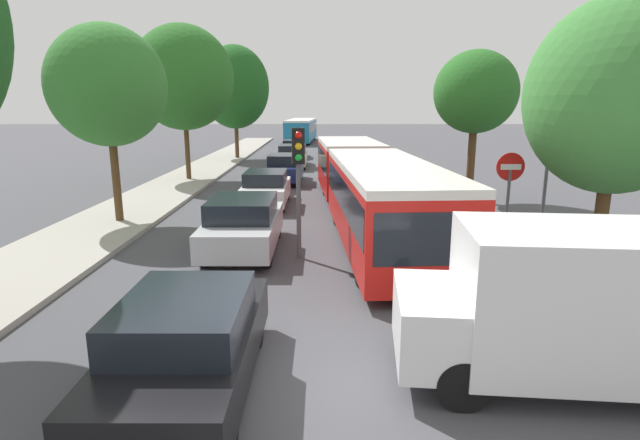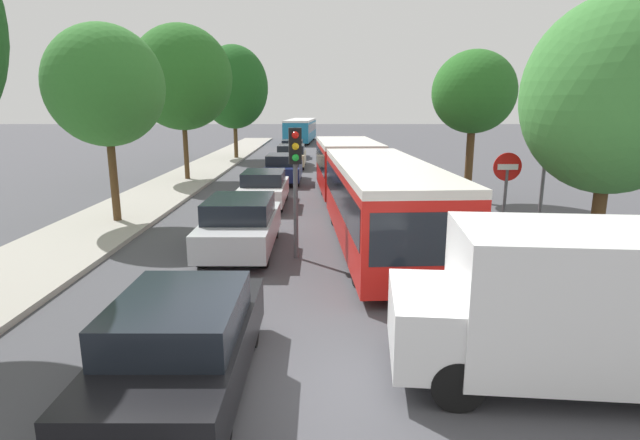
# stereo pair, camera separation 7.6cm
# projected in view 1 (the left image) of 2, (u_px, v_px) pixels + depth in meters

# --- Properties ---
(ground_plane) EXTENTS (200.00, 200.00, 0.00)m
(ground_plane) POSITION_uv_depth(u_px,v_px,m) (307.00, 381.00, 7.34)
(ground_plane) COLOR #47474C
(kerb_strip_left) EXTENTS (3.20, 57.92, 0.14)m
(kerb_strip_left) POSITION_uv_depth(u_px,v_px,m) (203.00, 170.00, 30.65)
(kerb_strip_left) COLOR #9E998E
(kerb_strip_left) RESTS_ON ground
(articulated_bus) EXTENTS (3.39, 16.39, 2.42)m
(articulated_bus) POSITION_uv_depth(u_px,v_px,m) (365.00, 181.00, 17.28)
(articulated_bus) COLOR red
(articulated_bus) RESTS_ON ground
(city_bus_rear) EXTENTS (3.18, 11.49, 2.45)m
(city_bus_rear) POSITION_uv_depth(u_px,v_px,m) (300.00, 129.00, 53.70)
(city_bus_rear) COLOR teal
(city_bus_rear) RESTS_ON ground
(queued_car_black) EXTENTS (1.77, 4.17, 1.45)m
(queued_car_black) POSITION_uv_depth(u_px,v_px,m) (187.00, 344.00, 6.91)
(queued_car_black) COLOR black
(queued_car_black) RESTS_ON ground
(queued_car_silver) EXTENTS (1.85, 4.36, 1.51)m
(queued_car_silver) POSITION_uv_depth(u_px,v_px,m) (242.00, 224.00, 13.66)
(queued_car_silver) COLOR #B7BABF
(queued_car_silver) RESTS_ON ground
(queued_car_white) EXTENTS (1.72, 4.04, 1.40)m
(queued_car_white) POSITION_uv_depth(u_px,v_px,m) (265.00, 188.00, 19.91)
(queued_car_white) COLOR white
(queued_car_white) RESTS_ON ground
(queued_car_navy) EXTENTS (1.80, 4.23, 1.47)m
(queued_car_navy) POSITION_uv_depth(u_px,v_px,m) (284.00, 168.00, 25.92)
(queued_car_navy) COLOR navy
(queued_car_navy) RESTS_ON ground
(queued_car_tan) EXTENTS (1.79, 4.22, 1.47)m
(queued_car_tan) POSITION_uv_depth(u_px,v_px,m) (292.00, 156.00, 32.08)
(queued_car_tan) COLOR tan
(queued_car_tan) RESTS_ON ground
(queued_car_blue) EXTENTS (1.65, 3.88, 1.35)m
(queued_car_blue) POSITION_uv_depth(u_px,v_px,m) (293.00, 149.00, 38.19)
(queued_car_blue) COLOR #284799
(queued_car_blue) RESTS_ON ground
(white_van) EXTENTS (5.16, 2.40, 2.31)m
(white_van) POSITION_uv_depth(u_px,v_px,m) (589.00, 302.00, 7.04)
(white_van) COLOR white
(white_van) RESTS_ON ground
(traffic_light) EXTENTS (0.34, 0.37, 3.40)m
(traffic_light) POSITION_uv_depth(u_px,v_px,m) (297.00, 164.00, 12.65)
(traffic_light) COLOR #56595E
(traffic_light) RESTS_ON ground
(no_entry_sign) EXTENTS (0.70, 0.08, 2.82)m
(no_entry_sign) POSITION_uv_depth(u_px,v_px,m) (507.00, 191.00, 12.43)
(no_entry_sign) COLOR #56595E
(no_entry_sign) RESTS_ON ground
(direction_sign_post) EXTENTS (0.29, 1.39, 3.60)m
(direction_sign_post) POSITION_uv_depth(u_px,v_px,m) (547.00, 157.00, 13.70)
(direction_sign_post) COLOR #56595E
(direction_sign_post) RESTS_ON ground
(tree_left_mid) EXTENTS (3.73, 3.73, 6.49)m
(tree_left_mid) POSITION_uv_depth(u_px,v_px,m) (109.00, 89.00, 15.94)
(tree_left_mid) COLOR #51381E
(tree_left_mid) RESTS_ON ground
(tree_left_far) EXTENTS (5.10, 5.10, 7.93)m
(tree_left_far) POSITION_uv_depth(u_px,v_px,m) (182.00, 78.00, 25.29)
(tree_left_far) COLOR #51381E
(tree_left_far) RESTS_ON ground
(tree_left_distant) EXTENTS (4.92, 4.92, 8.15)m
(tree_left_distant) POSITION_uv_depth(u_px,v_px,m) (234.00, 87.00, 35.89)
(tree_left_distant) COLOR #51381E
(tree_left_distant) RESTS_ON ground
(tree_right_near) EXTENTS (3.87, 3.87, 6.29)m
(tree_right_near) POSITION_uv_depth(u_px,v_px,m) (615.00, 96.00, 10.86)
(tree_right_near) COLOR #51381E
(tree_right_near) RESTS_ON ground
(tree_right_mid) EXTENTS (3.35, 3.35, 6.12)m
(tree_right_mid) POSITION_uv_depth(u_px,v_px,m) (475.00, 93.00, 20.06)
(tree_right_mid) COLOR #51381E
(tree_right_mid) RESTS_ON ground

